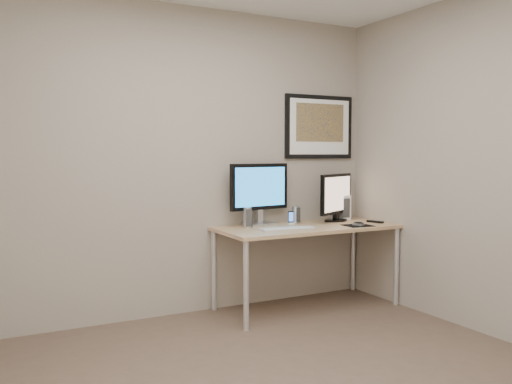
# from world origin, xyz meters

# --- Properties ---
(room) EXTENTS (3.60, 3.60, 3.60)m
(room) POSITION_xyz_m (0.00, 0.45, 1.64)
(room) COLOR white
(room) RESTS_ON ground
(desk) EXTENTS (1.60, 0.70, 0.73)m
(desk) POSITION_xyz_m (1.00, 1.35, 0.66)
(desk) COLOR #A4864F
(desk) RESTS_ON floor
(framed_art) EXTENTS (0.75, 0.04, 0.60)m
(framed_art) POSITION_xyz_m (1.35, 1.68, 1.62)
(framed_art) COLOR black
(framed_art) RESTS_ON room
(monitor_large) EXTENTS (0.60, 0.23, 0.55)m
(monitor_large) POSITION_xyz_m (0.65, 1.59, 1.03)
(monitor_large) COLOR #B7B7BC
(monitor_large) RESTS_ON desk
(monitor_tv) EXTENTS (0.52, 0.29, 0.45)m
(monitor_tv) POSITION_xyz_m (1.41, 1.49, 0.97)
(monitor_tv) COLOR black
(monitor_tv) RESTS_ON desk
(speaker_left) EXTENTS (0.08, 0.08, 0.18)m
(speaker_left) POSITION_xyz_m (0.48, 1.49, 0.82)
(speaker_left) COLOR #B7B7BC
(speaker_left) RESTS_ON desk
(speaker_right) EXTENTS (0.08, 0.08, 0.16)m
(speaker_right) POSITION_xyz_m (1.00, 1.53, 0.81)
(speaker_right) COLOR #B7B7BC
(speaker_right) RESTS_ON desk
(phone_dock) EXTENTS (0.06, 0.06, 0.12)m
(phone_dock) POSITION_xyz_m (0.94, 1.53, 0.79)
(phone_dock) COLOR black
(phone_dock) RESTS_ON desk
(keyboard) EXTENTS (0.49, 0.19, 0.02)m
(keyboard) POSITION_xyz_m (0.73, 1.23, 0.74)
(keyboard) COLOR silver
(keyboard) RESTS_ON desk
(mousepad) EXTENTS (0.25, 0.23, 0.00)m
(mousepad) POSITION_xyz_m (1.41, 1.15, 0.73)
(mousepad) COLOR black
(mousepad) RESTS_ON desk
(mouse) EXTENTS (0.09, 0.11, 0.03)m
(mouse) POSITION_xyz_m (1.41, 1.14, 0.75)
(mouse) COLOR black
(mouse) RESTS_ON mousepad
(remote) EXTENTS (0.08, 0.17, 0.02)m
(remote) POSITION_xyz_m (1.68, 1.25, 0.74)
(remote) COLOR black
(remote) RESTS_ON desk
(fan_unit) EXTENTS (0.17, 0.14, 0.23)m
(fan_unit) POSITION_xyz_m (1.55, 1.59, 0.85)
(fan_unit) COLOR white
(fan_unit) RESTS_ON desk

